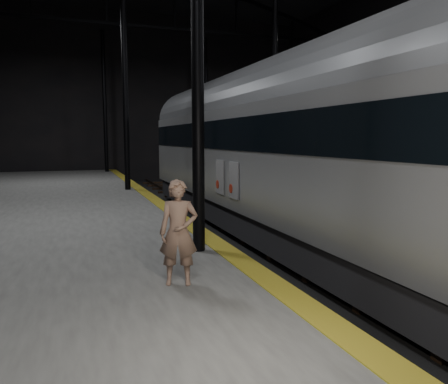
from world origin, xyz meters
name	(u,v)px	position (x,y,z in m)	size (l,w,h in m)	color
ground	(275,241)	(0.00, 0.00, 0.00)	(44.00, 44.00, 0.00)	black
platform_left	(29,245)	(-7.50, 0.00, 0.50)	(9.00, 43.80, 1.00)	#4B4B49
tactile_strip	(180,217)	(-3.25, 0.00, 1.00)	(0.50, 43.80, 0.01)	olive
track	(275,239)	(0.00, 0.00, 0.07)	(2.40, 43.00, 0.24)	#3F3328
train	(267,143)	(0.00, 0.75, 3.24)	(3.25, 21.72, 5.80)	#A7AAAF
woman	(179,232)	(-4.73, -6.00, 1.87)	(0.64, 0.42, 1.74)	#8E6A57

